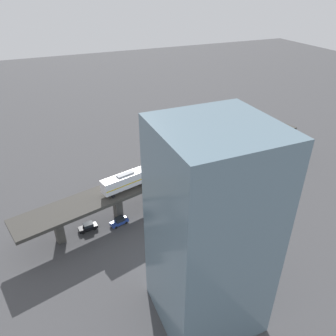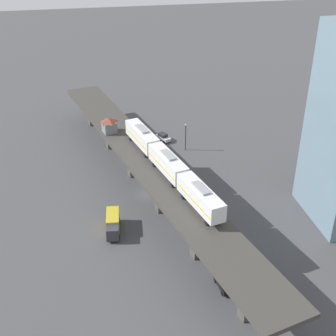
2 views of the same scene
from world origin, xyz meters
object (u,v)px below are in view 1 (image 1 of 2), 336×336
object	(u,v)px
signal_hut	(220,139)
delivery_truck	(138,176)
office_tower	(210,233)
subway_train	(168,165)
street_lamp	(264,183)
street_car_silver	(270,180)
street_car_black	(88,227)
street_car_blue	(119,221)

from	to	relation	value
signal_hut	delivery_truck	bearing A→B (deg)	85.48
signal_hut	office_tower	bearing A→B (deg)	146.61
subway_train	street_lamp	bearing A→B (deg)	-110.52
street_car_silver	delivery_truck	world-z (taller)	delivery_truck
subway_train	signal_hut	size ratio (longest dim) A/B	9.41
signal_hut	street_car_silver	bearing A→B (deg)	-145.48
street_car_silver	street_lamp	distance (m)	8.22
street_car_silver	delivery_truck	bearing A→B (deg)	65.74
subway_train	street_lamp	world-z (taller)	subway_train
street_car_black	delivery_truck	xyz separation A→B (m)	(15.68, -17.78, 0.82)
subway_train	office_tower	size ratio (longest dim) A/B	1.02
street_car_silver	delivery_truck	size ratio (longest dim) A/B	0.64
street_car_blue	delivery_truck	xyz separation A→B (m)	(16.64, -10.38, 0.82)
street_car_blue	delivery_truck	size ratio (longest dim) A/B	0.64
signal_hut	office_tower	distance (m)	52.63
street_car_black	street_lamp	world-z (taller)	street_lamp
delivery_truck	street_car_silver	bearing A→B (deg)	-114.26
street_car_black	street_car_silver	bearing A→B (deg)	-90.22
delivery_truck	street_lamp	distance (m)	35.53
street_car_blue	street_lamp	world-z (taller)	street_lamp
signal_hut	street_lamp	xyz separation A→B (m)	(-18.26, -3.35, -5.68)
street_car_black	street_car_blue	world-z (taller)	same
street_car_silver	office_tower	distance (m)	51.18
signal_hut	office_tower	size ratio (longest dim) A/B	0.11
office_tower	delivery_truck	bearing A→B (deg)	-3.63
street_car_silver	street_lamp	world-z (taller)	street_lamp
street_car_blue	street_lamp	size ratio (longest dim) A/B	0.68
subway_train	office_tower	bearing A→B (deg)	167.37
street_car_silver	office_tower	size ratio (longest dim) A/B	0.13
street_car_silver	street_car_blue	bearing A→B (deg)	90.94
delivery_truck	street_car_blue	bearing A→B (deg)	148.03
street_car_black	office_tower	world-z (taller)	office_tower
street_car_black	office_tower	distance (m)	37.40
street_car_silver	office_tower	xyz separation A→B (m)	(-29.56, 38.13, 17.06)
signal_hut	delivery_truck	distance (m)	27.02
subway_train	signal_hut	bearing A→B (deg)	-66.35
street_car_black	signal_hut	bearing A→B (deg)	-72.59
street_car_silver	street_lamp	xyz separation A→B (m)	(-4.41, 6.18, 3.17)
subway_train	signal_hut	world-z (taller)	subway_train
signal_hut	street_car_silver	distance (m)	18.99
street_car_silver	street_car_black	world-z (taller)	same
subway_train	street_lamp	distance (m)	26.71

